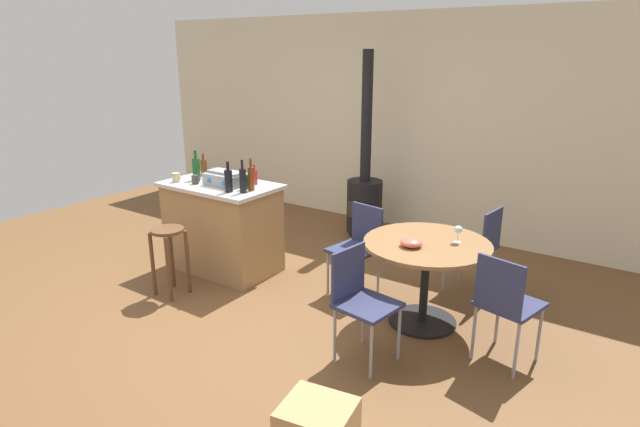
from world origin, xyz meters
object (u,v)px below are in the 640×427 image
Objects in this scene: folding_chair_left at (506,301)px; wooden_stool at (169,248)px; folding_chair_far at (360,296)px; wood_stove at (365,193)px; cup_1 at (176,177)px; bottle_6 at (196,168)px; kitchen_island at (223,226)px; cup_0 at (195,180)px; bottle_2 at (251,178)px; bottle_0 at (204,167)px; toolbox at (226,178)px; cup_2 at (213,172)px; folding_chair_near at (359,243)px; dining_table at (426,261)px; bottle_1 at (228,180)px; bottle_5 at (245,182)px; bottle_3 at (254,177)px; wine_glass at (458,230)px; serving_bowl at (411,242)px; bottle_4 at (243,180)px; folding_chair_right at (478,244)px.

wooden_stool is at bearing -168.43° from folding_chair_left.
wood_stove is at bearing 119.35° from folding_chair_far.
cup_1 reaches higher than wooden_stool.
wood_stove is at bearing 60.18° from bottle_6.
kitchen_island is 10.86× the size of cup_0.
wooden_stool is 1.02m from bottle_2.
bottle_0 is 0.38m from cup_1.
toolbox is 3.59× the size of cup_2.
folding_chair_left is (1.50, -0.45, 0.01)m from folding_chair_near.
dining_table is 0.78m from folding_chair_far.
bottle_6 reaches higher than bottle_1.
cup_1 reaches higher than folding_chair_near.
folding_chair_left is at bearing -39.99° from wood_stove.
toolbox reaches higher than wooden_stool.
bottle_2 is 0.10m from bottle_5.
cup_1 is at bearing -166.43° from cup_0.
bottle_2 is 0.24m from bottle_3.
bottle_3 is at bearing 173.32° from folding_chair_left.
cup_2 is (-0.38, 0.20, -0.02)m from toolbox.
bottle_6 reaches higher than wine_glass.
bottle_6 is 2.51m from serving_bowl.
folding_chair_far is 2.67× the size of bottle_4.
bottle_0 is (-3.38, 0.31, 0.52)m from folding_chair_left.
cup_0 reaches higher than wine_glass.
bottle_0 reaches higher than toolbox.
wood_stove reaches higher than folding_chair_near.
bottle_4 reaches higher than wooden_stool.
cup_0 is at bearing 175.49° from bottle_1.
cup_2 is at bearing 160.25° from folding_chair_far.
cup_1 is (-1.90, -0.52, 0.48)m from folding_chair_near.
bottle_0 is (-2.47, 0.82, 0.52)m from folding_chair_far.
cup_1 is at bearing -175.08° from bottle_4.
wooden_stool is 0.76× the size of folding_chair_left.
wine_glass reaches higher than folding_chair_near.
bottle_3 is at bearing 172.91° from serving_bowl.
bottle_2 reaches higher than bottle_1.
folding_chair_right is at bearing 76.76° from serving_bowl.
kitchen_island is at bearing -177.20° from dining_table.
wood_stove reaches higher than bottle_4.
folding_chair_far is (2.03, 0.09, 0.04)m from wooden_stool.
folding_chair_right is at bearing 78.61° from dining_table.
bottle_2 is at bearing 10.91° from cup_0.
bottle_2 is (-1.02, -0.34, 0.56)m from folding_chair_near.
cup_1 is 0.65× the size of serving_bowl.
kitchen_island is at bearing 177.40° from folding_chair_left.
wood_stove is (0.70, 1.77, 0.07)m from kitchen_island.
cup_0 is at bearing -47.08° from bottle_6.
kitchen_island reaches higher than wooden_stool.
cup_2 is at bearing 152.87° from toolbox.
bottle_1 is 1.44× the size of bottle_3.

